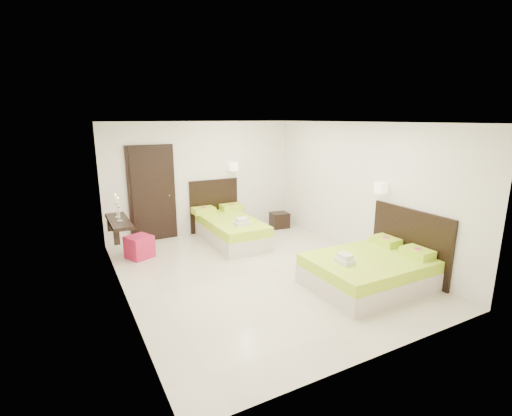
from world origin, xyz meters
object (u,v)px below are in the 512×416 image
bed_double (372,269)px  ottoman (139,247)px  bed_single (229,227)px  nightstand (279,220)px

bed_double → ottoman: bearing=135.5°
bed_double → ottoman: 4.36m
bed_single → ottoman: 1.98m
bed_single → bed_double: bearing=-70.3°
ottoman → nightstand: bearing=7.6°
bed_double → nightstand: (0.40, 3.52, -0.09)m
ottoman → bed_double: bearing=-44.5°
bed_single → ottoman: size_ratio=4.61×
nightstand → bed_double: bearing=-88.5°
bed_double → nightstand: 3.55m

